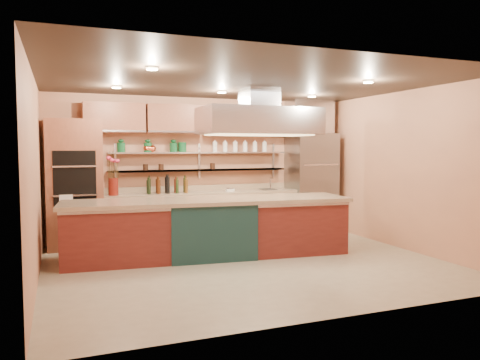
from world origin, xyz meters
name	(u,v)px	position (x,y,z in m)	size (l,w,h in m)	color
floor	(248,264)	(0.00, 0.00, -0.01)	(6.00, 5.00, 0.02)	tan
ceiling	(248,82)	(0.00, 0.00, 2.80)	(6.00, 5.00, 0.02)	black
wall_back	(201,167)	(0.00, 2.50, 1.40)	(6.00, 0.04, 2.80)	tan
wall_front	(339,187)	(0.00, -2.50, 1.40)	(6.00, 0.04, 2.80)	tan
wall_left	(35,179)	(-3.00, 0.00, 1.40)	(0.04, 5.00, 2.80)	tan
wall_right	(405,170)	(3.00, 0.00, 1.40)	(0.04, 5.00, 2.80)	tan
oven_stack	(74,184)	(-2.45, 2.18, 1.15)	(0.95, 0.64, 2.30)	brown
refrigerator	(311,183)	(2.35, 2.14, 1.05)	(0.95, 0.72, 2.10)	gray
back_counter	(203,215)	(-0.05, 2.20, 0.47)	(3.84, 0.64, 0.93)	tan
wall_shelf_lower	(201,170)	(-0.05, 2.37, 1.35)	(3.60, 0.26, 0.03)	#B5B6BD
wall_shelf_upper	(201,153)	(-0.05, 2.37, 1.70)	(3.60, 0.26, 0.03)	#B5B6BD
upper_cabinets	(204,120)	(0.00, 2.32, 2.35)	(4.60, 0.36, 0.55)	brown
range_hood	(259,121)	(0.49, 0.69, 2.25)	(2.00, 1.00, 0.45)	#B5B6BD
ceiling_downlights	(243,85)	(0.00, 0.20, 2.77)	(4.00, 2.80, 0.02)	#FFE5A5
island	(209,228)	(-0.41, 0.69, 0.48)	(4.59, 1.00, 0.96)	maroon
flower_vase	(113,187)	(-1.78, 2.15, 1.09)	(0.18, 0.18, 0.31)	#60150E
oil_bottle_cluster	(167,186)	(-0.78, 2.15, 1.06)	(0.83, 0.24, 0.27)	black
kitchen_scale	(230,189)	(0.49, 2.15, 0.97)	(0.16, 0.12, 0.09)	silver
bar_faucet	(270,183)	(1.43, 2.25, 1.05)	(0.03, 0.03, 0.24)	silver
copper_kettle	(152,149)	(-1.03, 2.37, 1.78)	(0.17, 0.17, 0.14)	#DE5A33
green_canister	(182,147)	(-0.42, 2.37, 1.81)	(0.16, 0.16, 0.19)	#0F4721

